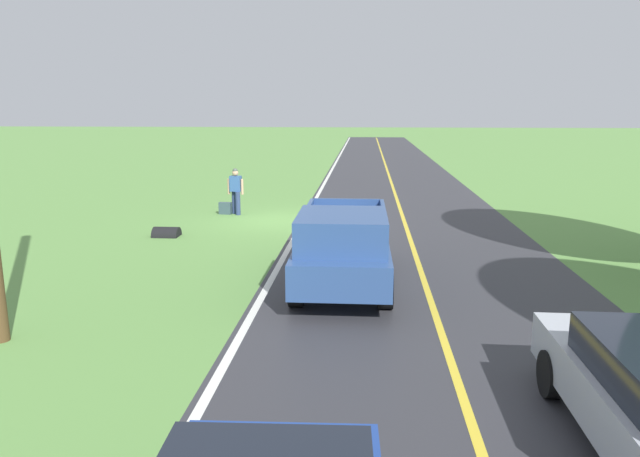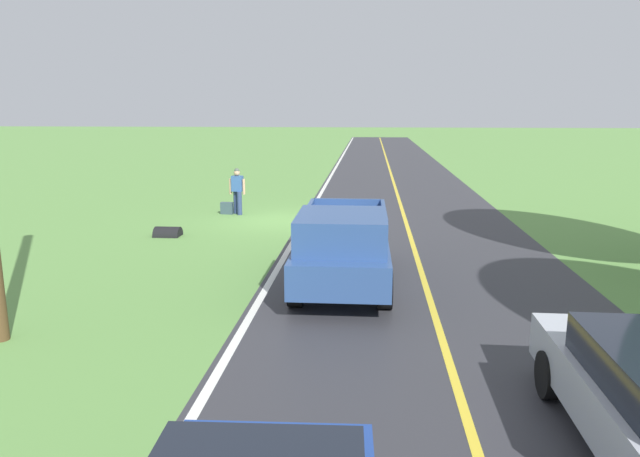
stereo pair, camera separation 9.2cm
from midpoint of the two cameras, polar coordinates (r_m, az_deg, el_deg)
ground_plane at (r=20.84m, az=-3.89°, el=0.78°), size 200.00×200.00×0.00m
road_surface at (r=20.64m, az=8.58°, el=0.58°), size 7.52×120.00×0.00m
lane_edge_line at (r=20.71m, az=-1.35°, el=0.76°), size 0.16×117.60×0.00m
lane_centre_line at (r=20.64m, az=8.58°, el=0.59°), size 0.14×117.60×0.00m
hitchhiker_walking at (r=22.14m, az=-7.98°, el=3.92°), size 0.62×0.53×1.75m
suitcase_carried at (r=22.31m, az=-9.02°, el=1.99°), size 0.48×0.24×0.45m
pickup_truck_passing at (r=13.00m, az=2.49°, el=-1.59°), size 2.13×5.41×1.82m
drainage_culvert at (r=18.89m, az=-14.58°, el=-0.72°), size 0.80×0.60×0.60m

